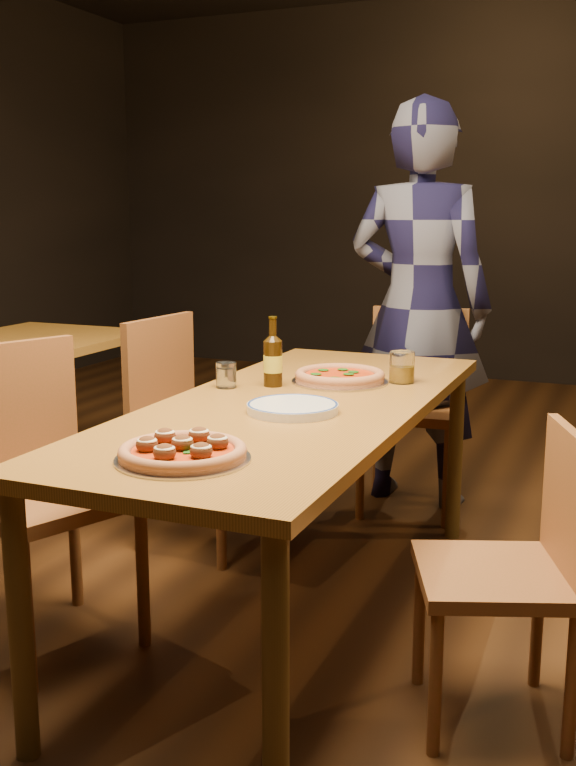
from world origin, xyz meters
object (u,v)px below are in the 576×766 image
at_px(chair_main_sw, 204,429).
at_px(chair_end, 411,408).
at_px(pizza_margherita, 340,376).
at_px(table_main, 294,423).
at_px(amber_glass, 402,367).
at_px(pizza_meatball, 183,451).
at_px(beer_bottle, 273,362).
at_px(plate_stack, 293,408).
at_px(diner, 419,307).
at_px(water_glass, 226,375).
at_px(chair_main_e, 494,572).
at_px(chair_main_nw, 49,495).

xyz_separation_m(chair_main_sw, chair_end, (0.67, 0.72, -0.01)).
bearing_deg(pizza_margherita, table_main, -95.43).
bearing_deg(pizza_margherita, amber_glass, 22.22).
relative_size(table_main, pizza_margherita, 5.84).
bearing_deg(pizza_meatball, amber_glass, 78.04).
distance_m(beer_bottle, amber_glass, 0.46).
height_order(plate_stack, diner, diner).
bearing_deg(beer_bottle, chair_end, 76.31).
distance_m(chair_main_sw, pizza_margherita, 0.69).
distance_m(table_main, beer_bottle, 0.30).
relative_size(chair_main_sw, pizza_margherita, 2.83).
bearing_deg(chair_end, plate_stack, -96.95).
height_order(table_main, plate_stack, plate_stack).
relative_size(plate_stack, amber_glass, 2.50).
xyz_separation_m(table_main, beer_bottle, (-0.16, 0.20, 0.16)).
distance_m(chair_end, amber_glass, 0.85).
bearing_deg(chair_main_sw, beer_bottle, -118.48).
relative_size(chair_main_sw, beer_bottle, 4.09).
distance_m(pizza_margherita, water_glass, 0.41).
distance_m(chair_main_sw, beer_bottle, 0.62).
bearing_deg(water_glass, amber_glass, 30.60).
xyz_separation_m(beer_bottle, diner, (0.23, 1.16, 0.08)).
xyz_separation_m(table_main, chair_main_e, (0.70, -0.33, -0.26)).
xyz_separation_m(chair_main_e, water_glass, (-1.00, 0.45, 0.37)).
relative_size(table_main, water_glass, 22.72).
bearing_deg(chair_end, beer_bottle, -109.30).
height_order(pizza_margherita, beer_bottle, beer_bottle).
height_order(chair_main_sw, pizza_meatball, chair_main_sw).
distance_m(chair_main_nw, chair_main_sw, 0.93).
bearing_deg(chair_main_sw, plate_stack, -129.39).
relative_size(water_glass, diner, 0.05).
xyz_separation_m(chair_main_sw, diner, (0.65, 0.88, 0.43)).
xyz_separation_m(amber_glass, diner, (-0.17, 0.93, 0.11)).
xyz_separation_m(pizza_meatball, plate_stack, (0.06, 0.57, -0.01)).
bearing_deg(amber_glass, beer_bottle, -149.78).
bearing_deg(water_glass, diner, 73.68).
distance_m(chair_main_sw, chair_main_e, 1.52).
bearing_deg(chair_main_sw, diner, -31.61).
bearing_deg(amber_glass, pizza_margherita, -157.78).
height_order(chair_main_nw, water_glass, chair_main_nw).
height_order(chair_main_e, beer_bottle, beer_bottle).
relative_size(table_main, chair_main_sw, 2.06).
xyz_separation_m(pizza_margherita, beer_bottle, (-0.19, -0.15, 0.06)).
bearing_deg(chair_main_e, beer_bottle, -142.23).
distance_m(plate_stack, diner, 1.51).
distance_m(table_main, pizza_meatball, 0.72).
bearing_deg(beer_bottle, pizza_margherita, 37.40).
bearing_deg(chair_main_nw, plate_stack, -43.43).
distance_m(plate_stack, beer_bottle, 0.41).
bearing_deg(table_main, pizza_meatball, -90.43).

